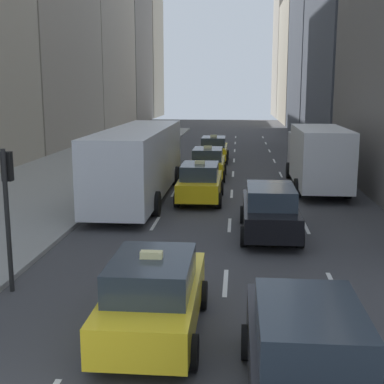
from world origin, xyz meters
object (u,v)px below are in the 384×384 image
box_truck (317,156)px  sedan_black_near (270,210)px  taxi_fourth (200,182)px  traffic_light_pole (8,197)px  taxi_second (154,295)px  taxi_lead (214,149)px  taxi_third (208,163)px  sedan_silver_behind (307,355)px  city_bus (139,160)px

box_truck → sedan_black_near: bearing=-107.7°
taxi_fourth → traffic_light_pole: (-3.95, -11.08, 1.53)m
taxi_second → traffic_light_pole: size_ratio=1.22×
taxi_lead → taxi_second: same height
taxi_fourth → traffic_light_pole: traffic_light_pole is taller
taxi_third → sedan_silver_behind: size_ratio=0.96×
taxi_third → traffic_light_pole: size_ratio=1.22×
taxi_lead → taxi_fourth: bearing=-90.0°
sedan_black_near → box_truck: bearing=72.3°
sedan_black_near → city_bus: size_ratio=0.42×
city_bus → taxi_fourth: bearing=-6.0°
taxi_fourth → traffic_light_pole: 11.86m
taxi_fourth → city_bus: 2.97m
box_truck → traffic_light_pole: 17.35m
taxi_lead → traffic_light_pole: (-3.95, -24.19, 1.53)m
sedan_black_near → city_bus: city_bus is taller
taxi_second → taxi_third: 19.42m
taxi_fourth → box_truck: 6.60m
taxi_second → sedan_silver_behind: taxi_second is taller
taxi_third → city_bus: (-2.81, -5.85, 0.91)m
taxi_second → city_bus: size_ratio=0.38×
sedan_silver_behind → traffic_light_pole: size_ratio=1.28×
taxi_lead → city_bus: bearing=-102.4°
traffic_light_pole → taxi_third: bearing=77.1°
taxi_lead → taxi_third: (0.00, -6.97, 0.00)m
sedan_black_near → box_truck: (2.80, 8.76, 0.81)m
taxi_second → city_bus: (-2.81, 13.57, 0.91)m
sedan_black_near → sedan_silver_behind: sedan_silver_behind is taller
taxi_third → traffic_light_pole: (-3.95, -17.22, 1.53)m
taxi_fourth → sedan_silver_behind: 15.84m
sedan_silver_behind → taxi_third: bearing=97.3°
traffic_light_pole → sedan_black_near: bearing=40.3°
taxi_second → taxi_fourth: 13.28m
taxi_second → taxi_third: bearing=90.0°
sedan_black_near → traffic_light_pole: bearing=-139.7°
city_bus → traffic_light_pole: bearing=-95.7°
city_bus → taxi_lead: bearing=77.6°
taxi_lead → sedan_silver_behind: size_ratio=0.96×
taxi_second → sedan_black_near: (2.80, 7.91, 0.02)m
city_bus → sedan_black_near: bearing=-45.2°
taxi_second → traffic_light_pole: traffic_light_pole is taller
city_bus → traffic_light_pole: size_ratio=3.22×
taxi_lead → sedan_silver_behind: 28.84m
sedan_silver_behind → traffic_light_pole: bearing=146.2°
taxi_fourth → traffic_light_pole: bearing=-109.6°
traffic_light_pole → box_truck: bearing=56.6°
taxi_lead → box_truck: box_truck is taller
taxi_second → sedan_silver_behind: (2.80, -2.32, 0.03)m
taxi_fourth → sedan_black_near: 6.05m
taxi_lead → city_bus: size_ratio=0.38×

